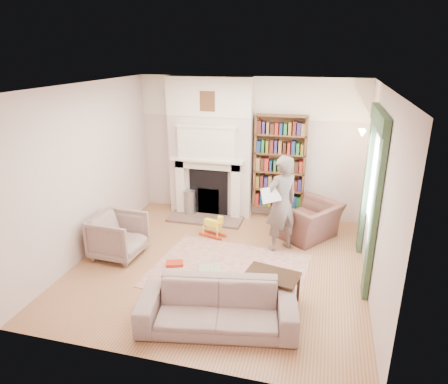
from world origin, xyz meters
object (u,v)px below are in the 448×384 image
(coffee_table, at_px, (271,289))
(paraffin_heater, at_px, (190,203))
(man_reading, at_px, (281,204))
(bookcase, at_px, (280,163))
(armchair_reading, at_px, (308,220))
(rocking_horse, at_px, (213,225))
(armchair_left, at_px, (118,236))
(sofa, at_px, (217,307))

(coffee_table, xyz_separation_m, paraffin_heater, (-2.08, 2.63, 0.05))
(man_reading, relative_size, paraffin_heater, 3.05)
(bookcase, xyz_separation_m, coffee_table, (0.30, -2.97, -0.95))
(armchair_reading, distance_m, rocking_horse, 1.76)
(armchair_left, distance_m, paraffin_heater, 2.02)
(sofa, relative_size, rocking_horse, 3.95)
(armchair_reading, relative_size, paraffin_heater, 1.85)
(bookcase, bearing_deg, paraffin_heater, -169.24)
(rocking_horse, bearing_deg, man_reading, 7.73)
(armchair_reading, bearing_deg, rocking_horse, -40.76)
(paraffin_heater, bearing_deg, man_reading, -27.14)
(armchair_left, distance_m, rocking_horse, 1.72)
(paraffin_heater, xyz_separation_m, rocking_horse, (0.73, -0.84, -0.06))
(sofa, relative_size, paraffin_heater, 3.54)
(armchair_left, relative_size, rocking_horse, 1.60)
(armchair_reading, height_order, paraffin_heater, armchair_reading)
(sofa, xyz_separation_m, coffee_table, (0.58, 0.65, -0.06))
(man_reading, relative_size, rocking_horse, 3.40)
(coffee_table, height_order, paraffin_heater, paraffin_heater)
(armchair_reading, bearing_deg, armchair_left, -27.94)
(armchair_left, relative_size, coffee_table, 1.13)
(bookcase, bearing_deg, rocking_horse, -131.66)
(bookcase, distance_m, man_reading, 1.42)
(armchair_left, distance_m, sofa, 2.48)
(armchair_reading, relative_size, coffee_table, 1.45)
(bookcase, height_order, coffee_table, bookcase)
(armchair_reading, xyz_separation_m, armchair_left, (-3.02, -1.51, 0.03))
(armchair_left, relative_size, sofa, 0.41)
(bookcase, distance_m, armchair_reading, 1.31)
(rocking_horse, bearing_deg, armchair_reading, 29.71)
(armchair_reading, relative_size, rocking_horse, 2.06)
(man_reading, xyz_separation_m, paraffin_heater, (-1.99, 1.02, -0.56))
(man_reading, bearing_deg, paraffin_heater, -69.80)
(sofa, distance_m, paraffin_heater, 3.61)
(coffee_table, bearing_deg, man_reading, 104.47)
(armchair_reading, xyz_separation_m, rocking_horse, (-1.71, -0.42, -0.11))
(man_reading, bearing_deg, armchair_reading, -169.53)
(paraffin_heater, bearing_deg, armchair_left, -106.68)
(bookcase, distance_m, sofa, 3.74)
(coffee_table, height_order, rocking_horse, coffee_table)
(bookcase, relative_size, man_reading, 1.10)
(armchair_reading, distance_m, paraffin_heater, 2.48)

